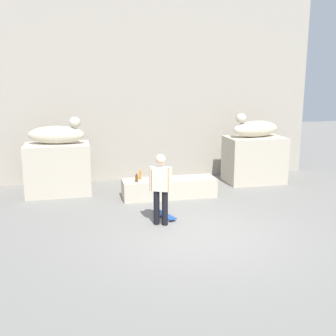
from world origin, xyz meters
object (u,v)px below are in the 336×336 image
skater (161,186)px  bottle_brown (137,178)px  skateboard (165,215)px  bottle_orange (140,175)px  statue_reclining_left (57,134)px  bottle_blue (163,176)px  statue_reclining_right (255,128)px

skater → bottle_brown: 2.03m
skateboard → bottle_orange: bearing=169.8°
skateboard → bottle_orange: bottle_orange is taller
skateboard → statue_reclining_left: bearing=-157.3°
bottle_brown → bottle_blue: bearing=9.5°
statue_reclining_left → skater: statue_reclining_left is taller
skater → skateboard: (0.19, 0.46, -0.86)m
skateboard → bottle_brown: size_ratio=3.13×
statue_reclining_left → statue_reclining_right: 6.09m
bottle_blue → bottle_orange: bearing=168.4°
skateboard → skater: bearing=-42.4°
statue_reclining_right → skater: 5.00m
statue_reclining_left → skateboard: statue_reclining_left is taller
skater → bottle_brown: skater is taller
skater → bottle_orange: size_ratio=5.62×
bottle_blue → bottle_brown: bearing=-170.5°
skater → bottle_brown: bearing=124.3°
statue_reclining_left → skater: (2.35, -3.22, -0.84)m
skateboard → bottle_blue: (0.33, 1.67, 0.58)m
skateboard → bottle_blue: 1.79m
statue_reclining_left → skateboard: size_ratio=2.04×
statue_reclining_left → statue_reclining_right: same height
bottle_brown → bottle_blue: size_ratio=1.02×
statue_reclining_right → bottle_orange: (-3.85, -0.96, -1.10)m
statue_reclining_right → skater: (-3.73, -3.22, -0.84)m
bottle_blue → statue_reclining_left: bearing=159.2°
statue_reclining_left → skateboard: bearing=-37.6°
statue_reclining_left → bottle_orange: 2.67m
bottle_brown → statue_reclining_left: bearing=149.7°
statue_reclining_left → statue_reclining_right: (6.09, 0.00, 0.00)m
skater → bottle_blue: skater is taller
bottle_brown → bottle_orange: 0.30m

